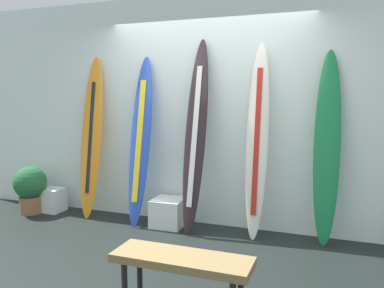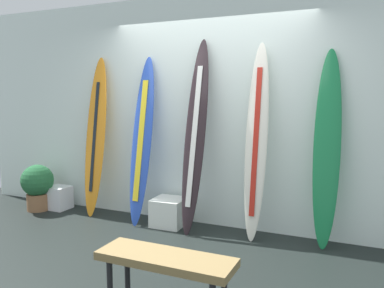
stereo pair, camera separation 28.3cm
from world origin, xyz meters
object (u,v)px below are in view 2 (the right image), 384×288
at_px(surfboard_ivory, 256,143).
at_px(surfboard_cobalt, 142,141).
at_px(surfboard_sunset, 96,137).
at_px(surfboard_emerald, 327,151).
at_px(display_block_center, 169,212).
at_px(bench, 166,263).
at_px(surfboard_charcoal, 195,137).
at_px(potted_plant, 38,185).
at_px(display_block_left, 59,198).

bearing_deg(surfboard_ivory, surfboard_cobalt, -178.25).
xyz_separation_m(surfboard_sunset, surfboard_ivory, (2.18, -0.00, 0.03)).
height_order(surfboard_emerald, display_block_center, surfboard_emerald).
bearing_deg(surfboard_sunset, surfboard_cobalt, -3.65).
height_order(surfboard_ivory, bench, surfboard_ivory).
height_order(surfboard_charcoal, display_block_center, surfboard_charcoal).
distance_m(surfboard_cobalt, surfboard_ivory, 1.44).
relative_size(surfboard_ivory, potted_plant, 3.40).
xyz_separation_m(surfboard_sunset, surfboard_charcoal, (1.47, -0.07, 0.06)).
xyz_separation_m(surfboard_cobalt, display_block_left, (-1.38, 0.01, -0.87)).
relative_size(surfboard_cobalt, surfboard_charcoal, 0.92).
xyz_separation_m(display_block_center, potted_plant, (-1.98, -0.16, 0.19)).
bearing_deg(surfboard_emerald, surfboard_sunset, -179.02).
bearing_deg(surfboard_charcoal, bench, -72.92).
relative_size(surfboard_sunset, display_block_center, 5.36).
xyz_separation_m(surfboard_cobalt, display_block_center, (0.36, 0.02, -0.86)).
height_order(display_block_left, potted_plant, potted_plant).
height_order(surfboard_cobalt, surfboard_emerald, surfboard_cobalt).
xyz_separation_m(surfboard_charcoal, display_block_center, (-0.36, 0.04, -0.95)).
xyz_separation_m(surfboard_emerald, display_block_left, (-3.55, -0.08, -0.87)).
height_order(surfboard_cobalt, bench, surfboard_cobalt).
relative_size(surfboard_cobalt, surfboard_emerald, 1.00).
xyz_separation_m(surfboard_emerald, bench, (-0.90, -1.88, -0.62)).
bearing_deg(bench, surfboard_ivory, 84.74).
bearing_deg(surfboard_emerald, display_block_center, -177.42).
height_order(surfboard_cobalt, display_block_center, surfboard_cobalt).
bearing_deg(surfboard_cobalt, display_block_center, 2.47).
xyz_separation_m(surfboard_sunset, potted_plant, (-0.87, -0.19, -0.69)).
distance_m(surfboard_ivory, potted_plant, 3.14).
bearing_deg(bench, display_block_center, 116.76).
height_order(surfboard_charcoal, surfboard_emerald, surfboard_charcoal).
bearing_deg(surfboard_ivory, surfboard_charcoal, -174.89).
xyz_separation_m(surfboard_charcoal, potted_plant, (-2.34, -0.13, -0.76)).
relative_size(surfboard_sunset, surfboard_cobalt, 1.01).
bearing_deg(potted_plant, display_block_center, 4.67).
xyz_separation_m(surfboard_ivory, potted_plant, (-3.05, -0.19, -0.72)).
bearing_deg(display_block_left, display_block_center, 0.05).
distance_m(surfboard_emerald, potted_plant, 3.85).
relative_size(surfboard_emerald, potted_plant, 3.25).
xyz_separation_m(surfboard_cobalt, surfboard_charcoal, (0.73, -0.02, 0.08)).
distance_m(display_block_center, bench, 2.02).
xyz_separation_m(surfboard_charcoal, display_block_left, (-2.11, 0.03, -0.96)).
bearing_deg(surfboard_charcoal, surfboard_ivory, 5.11).
xyz_separation_m(surfboard_charcoal, bench, (0.54, -1.76, -0.71)).
bearing_deg(surfboard_charcoal, surfboard_cobalt, 178.47).
distance_m(surfboard_sunset, display_block_left, 1.10).
relative_size(surfboard_ivory, display_block_center, 5.57).
height_order(surfboard_ivory, surfboard_emerald, surfboard_ivory).
xyz_separation_m(surfboard_cobalt, surfboard_ivory, (1.44, 0.04, 0.05)).
relative_size(surfboard_sunset, surfboard_charcoal, 0.93).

